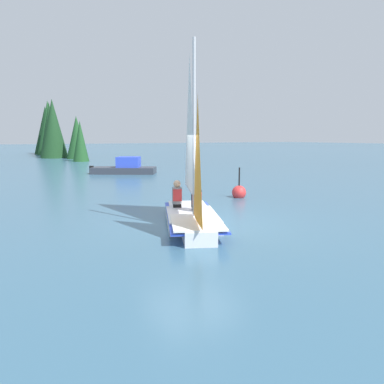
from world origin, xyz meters
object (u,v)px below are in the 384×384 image
motorboat_distant (125,168)px  buoy_marker (239,192)px  sailboat_main (192,198)px  sailor_crew (177,198)px  sailor_helm (196,201)px

motorboat_distant → buoy_marker: 11.92m
sailboat_main → buoy_marker: 5.28m
sailor_crew → sailor_helm: bearing=37.9°
sailor_crew → buoy_marker: size_ratio=0.88×
sailor_helm → motorboat_distant: 15.32m
sailboat_main → sailor_crew: (1.02, -0.08, -0.15)m
sailboat_main → buoy_marker: (3.25, -4.12, -0.56)m
sailor_helm → motorboat_distant: bearing=-168.2°
sailor_helm → motorboat_distant: (14.94, -3.37, -0.24)m
sailor_helm → buoy_marker: 4.92m
sailor_crew → motorboat_distant: 14.58m
sailboat_main → buoy_marker: bearing=152.7°
sailor_crew → buoy_marker: bearing=143.4°
sailor_helm → buoy_marker: buoy_marker is taller
sailboat_main → sailor_helm: size_ratio=4.20×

